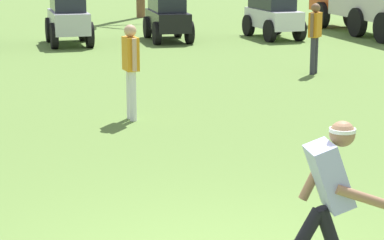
% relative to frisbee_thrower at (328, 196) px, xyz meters
% --- Properties ---
extents(frisbee_thrower, '(1.08, 0.50, 1.43)m').
position_rel_frisbee_thrower_xyz_m(frisbee_thrower, '(0.00, 0.00, 0.00)').
color(frisbee_thrower, black).
rests_on(frisbee_thrower, ground_plane).
extents(teammate_near_sideline, '(0.26, 0.50, 1.56)m').
position_rel_frisbee_thrower_xyz_m(teammate_near_sideline, '(-0.85, 6.47, 0.14)').
color(teammate_near_sideline, silver).
rests_on(teammate_near_sideline, ground_plane).
extents(teammate_midfield, '(0.37, 0.42, 1.56)m').
position_rel_frisbee_thrower_xyz_m(teammate_midfield, '(3.66, 10.16, 0.14)').
color(teammate_midfield, '#33333D').
rests_on(teammate_midfield, ground_plane).
extents(parked_car_slot_c, '(1.33, 2.42, 1.40)m').
position_rel_frisbee_thrower_xyz_m(parked_car_slot_c, '(-1.48, 16.33, -0.06)').
color(parked_car_slot_c, '#B7BABF').
rests_on(parked_car_slot_c, ground_plane).
extents(parked_car_slot_d, '(1.20, 2.42, 1.34)m').
position_rel_frisbee_thrower_xyz_m(parked_car_slot_d, '(1.46, 16.72, -0.08)').
color(parked_car_slot_d, black).
rests_on(parked_car_slot_d, ground_plane).
extents(parked_car_slot_e, '(1.40, 2.50, 1.34)m').
position_rel_frisbee_thrower_xyz_m(parked_car_slot_e, '(4.74, 16.68, -0.08)').
color(parked_car_slot_e, silver).
rests_on(parked_car_slot_e, ground_plane).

